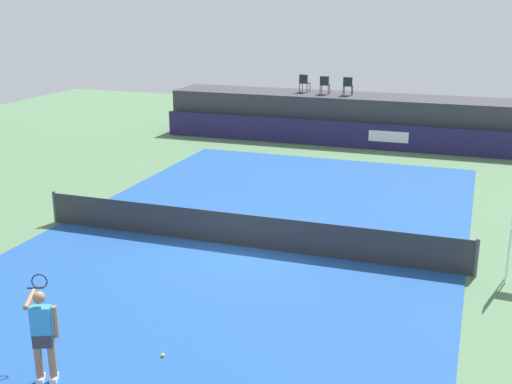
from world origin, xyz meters
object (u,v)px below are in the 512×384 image
spectator_chair_far_left (304,82)px  tennis_ball (163,355)px  spectator_chair_left (325,84)px  net_post_near (55,207)px  net_post_far (476,258)px  spectator_chair_center (348,85)px  tennis_player (43,333)px

spectator_chair_far_left → tennis_ball: (3.08, -21.47, -2.66)m
spectator_chair_left → net_post_near: 16.02m
spectator_chair_far_left → spectator_chair_left: (1.13, -0.36, 0.00)m
spectator_chair_left → net_post_far: bearing=-63.4°
net_post_far → tennis_ball: bearing=-133.1°
spectator_chair_center → net_post_far: spectator_chair_center is taller
net_post_near → tennis_player: bearing=-55.1°
spectator_chair_center → net_post_far: (6.41, -15.11, -2.19)m
spectator_chair_left → spectator_chair_center: size_ratio=1.00×
tennis_player → net_post_near: bearing=124.9°
spectator_chair_far_left → net_post_near: spectator_chair_far_left is taller
net_post_far → spectator_chair_center: bearing=113.0°
spectator_chair_far_left → net_post_far: (8.69, -15.47, -2.19)m
tennis_player → tennis_ball: bearing=40.9°
spectator_chair_center → net_post_near: (-5.99, -15.11, -2.19)m
net_post_near → tennis_ball: (6.79, -6.00, -0.46)m
tennis_player → tennis_ball: 2.33m
net_post_near → tennis_ball: bearing=-41.4°
net_post_near → spectator_chair_center: bearing=68.4°
net_post_far → spectator_chair_far_left: bearing=119.3°
spectator_chair_center → tennis_ball: bearing=-87.8°
spectator_chair_center → tennis_player: spectator_chair_center is taller
tennis_player → tennis_ball: size_ratio=26.03×
net_post_far → tennis_ball: net_post_far is taller
spectator_chair_far_left → spectator_chair_center: 2.30m
net_post_near → net_post_far: (12.40, 0.00, 0.00)m
spectator_chair_center → tennis_player: 22.59m
spectator_chair_far_left → net_post_near: bearing=-103.5°
spectator_chair_left → tennis_ball: size_ratio=13.06×
net_post_far → tennis_ball: (-5.61, -6.00, -0.46)m
net_post_near → tennis_ball: size_ratio=14.71×
net_post_near → tennis_player: 9.04m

